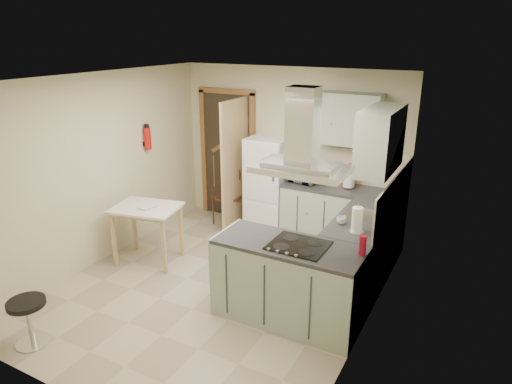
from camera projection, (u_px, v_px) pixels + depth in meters
The scene contains 28 objects.
floor at pixel (218, 287), 5.61m from camera, with size 4.20×4.20×0.00m, color tan.
ceiling at pixel (211, 79), 4.78m from camera, with size 4.20×4.20×0.00m, color silver.
back_wall at pixel (290, 151), 6.94m from camera, with size 3.60×3.60×0.00m, color beige.
left_wall at pixel (100, 170), 5.99m from camera, with size 4.20×4.20×0.00m, color beige.
right_wall at pixel (372, 220), 4.39m from camera, with size 4.20×4.20×0.00m, color beige.
doorway at pixel (228, 156), 7.47m from camera, with size 1.10×0.12×2.10m, color brown.
fridge at pixel (269, 186), 6.94m from camera, with size 0.60×0.60×1.50m, color white.
counter_back at pixel (322, 214), 6.66m from camera, with size 1.08×0.60×0.90m, color #9EB2A0.
counter_right at pixel (366, 244), 5.72m from camera, with size 0.60×1.95×0.90m, color #9EB2A0.
splashback at pixel (351, 166), 6.53m from camera, with size 1.68×0.02×0.50m, color beige.
wall_cabinet_back at pixel (350, 119), 6.17m from camera, with size 0.85×0.35×0.70m, color #9EB2A0.
wall_cabinet_right at pixel (381, 140), 4.98m from camera, with size 0.35×0.90×0.70m, color #9EB2A0.
peninsula at pixel (289, 282), 4.85m from camera, with size 1.55×0.65×0.90m, color #9EB2A0.
hob at pixel (299, 245), 4.65m from camera, with size 0.58×0.50×0.01m, color black.
extractor_hood at pixel (301, 169), 4.38m from camera, with size 0.90×0.55×0.10m, color silver.
sink at pixel (365, 215), 5.43m from camera, with size 0.45×0.40×0.01m, color silver.
fire_extinguisher at pixel (147, 138), 6.63m from camera, with size 0.10×0.10×0.32m, color #B2140F.
drop_leaf_table at pixel (148, 234), 6.13m from camera, with size 0.84×0.63×0.79m, color tan.
bentwood_chair at pixel (228, 197), 7.26m from camera, with size 0.43×0.43×0.97m, color #4A2E18.
stool at pixel (30, 322), 4.52m from camera, with size 0.37×0.37×0.49m, color black.
microwave at pixel (302, 171), 6.65m from camera, with size 0.54×0.36×0.30m, color black.
kettle at pixel (349, 180), 6.35m from camera, with size 0.16×0.16×0.23m, color white.
cereal_box at pixel (349, 175), 6.45m from camera, with size 0.08×0.20×0.30m, color #E4511A.
soap_bottle at pixel (384, 196), 5.80m from camera, with size 0.08×0.08×0.17m, color #B9B8C5.
paper_towel at pixel (357, 220), 4.93m from camera, with size 0.12×0.12×0.30m, color white.
cup at pixel (341, 220), 5.18m from camera, with size 0.11×0.11×0.09m, color silver.
red_bottle at pixel (363, 245), 4.44m from camera, with size 0.07×0.07×0.20m, color #A50E2A.
book at pixel (142, 203), 6.00m from camera, with size 0.17×0.23×0.10m, color #963245.
Camera 1 is at (2.73, -4.10, 2.96)m, focal length 32.00 mm.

